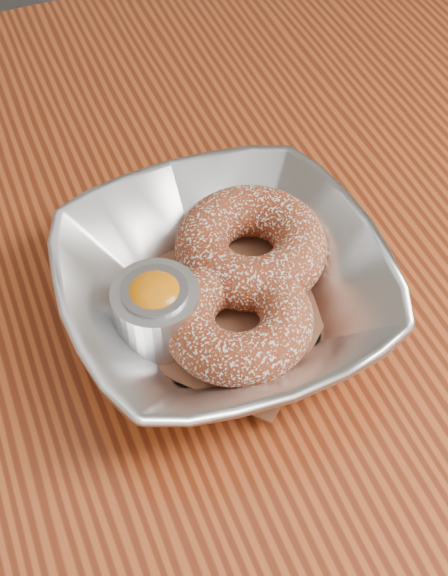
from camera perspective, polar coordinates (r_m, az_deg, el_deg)
name	(u,v)px	position (r m, az deg, el deg)	size (l,w,h in m)	color
ground_plane	(232,575)	(1.30, 0.55, -19.73)	(4.00, 4.00, 0.00)	#565659
table	(237,317)	(0.72, 0.94, -2.09)	(1.20, 0.80, 0.75)	maroon
serving_bowl	(224,289)	(0.57, 0.00, -0.10)	(0.23, 0.23, 0.06)	silver
parchment	(224,306)	(0.59, 0.00, -1.29)	(0.14, 0.14, 0.00)	brown
donut_back	(251,246)	(0.60, 1.93, 2.99)	(0.11, 0.11, 0.04)	maroon
donut_front	(237,319)	(0.56, 0.95, -2.22)	(0.11, 0.11, 0.04)	maroon
ramekin	(156,309)	(0.56, -4.84, -1.49)	(0.06, 0.06, 0.05)	silver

